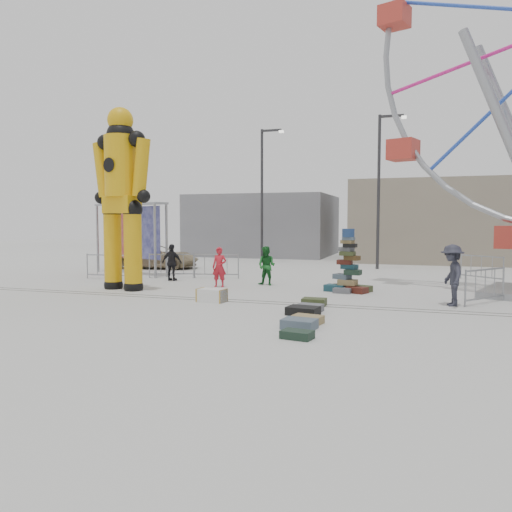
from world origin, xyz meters
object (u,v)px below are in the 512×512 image
(barricade_wheel_front, at_px, (485,286))
(pedestrian_black, at_px, (172,262))
(barricade_dummy_a, at_px, (107,267))
(parked_suv, at_px, (157,257))
(suitcase_tower, at_px, (348,274))
(pedestrian_red, at_px, (219,267))
(pedestrian_green, at_px, (267,266))
(barricade_wheel_back, at_px, (481,268))
(steamer_trunk, at_px, (212,295))
(crash_test_dummy, at_px, (122,191))
(banner_scaffold, at_px, (130,221))
(barricade_dummy_c, at_px, (216,266))
(lamp_post_left, at_px, (263,188))
(lamp_post_right, at_px, (381,183))
(barricade_dummy_b, at_px, (172,266))
(pedestrian_grey, at_px, (452,275))

(barricade_wheel_front, xyz_separation_m, pedestrian_black, (-11.84, 2.35, 0.23))
(barricade_dummy_a, bearing_deg, pedestrian_black, 4.30)
(barricade_dummy_a, relative_size, parked_suv, 0.45)
(suitcase_tower, height_order, barricade_wheel_front, suitcase_tower)
(barricade_dummy_a, height_order, pedestrian_red, pedestrian_red)
(pedestrian_green, bearing_deg, barricade_wheel_back, 38.42)
(barricade_wheel_back, distance_m, pedestrian_green, 9.18)
(steamer_trunk, xyz_separation_m, pedestrian_black, (-3.77, 4.59, 0.58))
(suitcase_tower, relative_size, pedestrian_black, 1.45)
(barricade_dummy_a, height_order, barricade_wheel_back, same)
(crash_test_dummy, relative_size, banner_scaffold, 1.48)
(barricade_dummy_c, relative_size, barricade_wheel_back, 1.00)
(suitcase_tower, height_order, pedestrian_black, suitcase_tower)
(lamp_post_left, bearing_deg, lamp_post_right, -15.95)
(barricade_dummy_b, bearing_deg, barricade_dummy_c, -6.92)
(pedestrian_black, bearing_deg, barricade_wheel_front, 170.82)
(pedestrian_grey, relative_size, parked_suv, 0.42)
(barricade_wheel_front, xyz_separation_m, parked_suv, (-15.25, 7.18, 0.06))
(suitcase_tower, distance_m, pedestrian_green, 3.37)
(steamer_trunk, bearing_deg, pedestrian_red, 114.47)
(barricade_wheel_front, bearing_deg, suitcase_tower, 110.68)
(barricade_dummy_a, height_order, barricade_dummy_c, same)
(lamp_post_right, relative_size, barricade_wheel_front, 4.00)
(barricade_dummy_b, height_order, barricade_wheel_front, same)
(pedestrian_grey, bearing_deg, banner_scaffold, -119.29)
(suitcase_tower, distance_m, pedestrian_red, 4.86)
(crash_test_dummy, relative_size, barricade_dummy_a, 3.41)
(lamp_post_left, height_order, pedestrian_green, lamp_post_left)
(banner_scaffold, bearing_deg, crash_test_dummy, -39.55)
(barricade_dummy_a, xyz_separation_m, barricade_wheel_back, (15.38, 4.27, 0.00))
(suitcase_tower, relative_size, pedestrian_red, 1.47)
(banner_scaffold, bearing_deg, barricade_dummy_b, 3.80)
(lamp_post_right, height_order, pedestrian_black, lamp_post_right)
(lamp_post_right, relative_size, barricade_wheel_back, 4.00)
(suitcase_tower, distance_m, barricade_dummy_b, 8.24)
(pedestrian_green, distance_m, pedestrian_black, 4.23)
(suitcase_tower, bearing_deg, barricade_wheel_front, -1.28)
(barricade_wheel_front, height_order, barricade_wheel_back, same)
(pedestrian_red, bearing_deg, crash_test_dummy, -155.63)
(suitcase_tower, height_order, pedestrian_grey, suitcase_tower)
(suitcase_tower, distance_m, pedestrian_black, 7.57)
(pedestrian_black, height_order, parked_suv, pedestrian_black)
(barricade_dummy_c, relative_size, pedestrian_grey, 1.09)
(steamer_trunk, distance_m, barricade_wheel_back, 12.15)
(barricade_wheel_front, bearing_deg, barricade_dummy_b, 113.30)
(parked_suv, bearing_deg, pedestrian_red, -142.63)
(crash_test_dummy, bearing_deg, pedestrian_red, 41.90)
(lamp_post_left, relative_size, barricade_dummy_a, 4.00)
(pedestrian_black, bearing_deg, pedestrian_red, 157.51)
(suitcase_tower, height_order, barricade_dummy_c, suitcase_tower)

